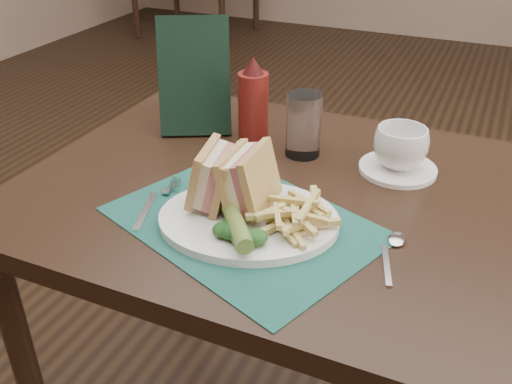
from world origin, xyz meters
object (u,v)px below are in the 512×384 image
(table_main, at_px, (266,329))
(drinking_glass, at_px, (303,125))
(coffee_cup, at_px, (401,148))
(ketchup_bottle, at_px, (253,100))
(placemat, at_px, (244,223))
(check_presenter, at_px, (194,77))
(saucer, at_px, (397,169))
(plate, at_px, (249,220))
(sandwich_half_a, at_px, (203,174))
(sandwich_half_b, at_px, (237,177))

(table_main, relative_size, drinking_glass, 6.92)
(coffee_cup, height_order, ketchup_bottle, ketchup_bottle)
(table_main, xyz_separation_m, ketchup_bottle, (-0.10, 0.16, 0.47))
(placemat, xyz_separation_m, check_presenter, (-0.26, 0.31, 0.12))
(saucer, bearing_deg, table_main, -146.20)
(placemat, bearing_deg, plate, -4.99)
(plate, relative_size, sandwich_half_a, 2.81)
(table_main, height_order, sandwich_half_a, sandwich_half_a)
(sandwich_half_b, xyz_separation_m, check_presenter, (-0.24, 0.28, 0.05))
(sandwich_half_b, distance_m, saucer, 0.35)
(check_presenter, bearing_deg, ketchup_bottle, -28.84)
(sandwich_half_a, bearing_deg, saucer, 34.48)
(table_main, xyz_separation_m, saucer, (0.21, 0.14, 0.38))
(ketchup_bottle, bearing_deg, coffee_cup, -2.28)
(placemat, relative_size, sandwich_half_b, 3.83)
(coffee_cup, distance_m, check_presenter, 0.46)
(placemat, xyz_separation_m, ketchup_bottle, (-0.12, 0.30, 0.09))
(plate, xyz_separation_m, saucer, (0.19, 0.29, -0.00))
(table_main, xyz_separation_m, placemat, (0.02, -0.15, 0.38))
(sandwich_half_a, bearing_deg, plate, -17.62)
(sandwich_half_a, distance_m, saucer, 0.40)
(coffee_cup, height_order, check_presenter, check_presenter)
(sandwich_half_b, height_order, saucer, sandwich_half_b)
(sandwich_half_b, distance_m, ketchup_bottle, 0.30)
(saucer, bearing_deg, plate, -122.83)
(sandwich_half_b, bearing_deg, ketchup_bottle, 108.06)
(plate, bearing_deg, ketchup_bottle, 95.85)
(placemat, bearing_deg, saucer, 55.81)
(plate, relative_size, ketchup_bottle, 1.61)
(table_main, bearing_deg, sandwich_half_b, -91.59)
(table_main, bearing_deg, plate, -79.48)
(saucer, distance_m, coffee_cup, 0.05)
(table_main, height_order, check_presenter, check_presenter)
(sandwich_half_a, relative_size, sandwich_half_b, 0.96)
(table_main, height_order, saucer, saucer)
(sandwich_half_a, height_order, saucer, sandwich_half_a)
(sandwich_half_a, xyz_separation_m, sandwich_half_b, (0.06, 0.01, 0.00))
(table_main, height_order, coffee_cup, coffee_cup)
(check_presenter, bearing_deg, plate, -75.67)
(sandwich_half_b, bearing_deg, saucer, 49.76)
(sandwich_half_a, xyz_separation_m, ketchup_bottle, (-0.04, 0.29, 0.02))
(drinking_glass, relative_size, ketchup_bottle, 0.70)
(plate, height_order, saucer, plate)
(saucer, bearing_deg, check_presenter, 177.80)
(check_presenter, bearing_deg, sandwich_half_b, -76.92)
(plate, bearing_deg, sandwich_half_b, 126.35)
(table_main, distance_m, drinking_glass, 0.46)
(table_main, height_order, plate, plate)
(coffee_cup, relative_size, drinking_glass, 0.79)
(coffee_cup, xyz_separation_m, check_presenter, (-0.45, 0.02, 0.07))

